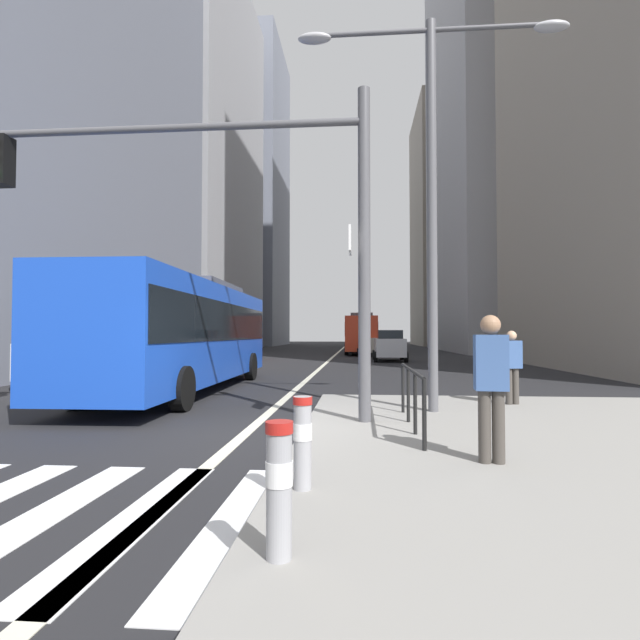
{
  "coord_description": "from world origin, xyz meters",
  "views": [
    {
      "loc": [
        1.93,
        -8.32,
        1.7
      ],
      "look_at": [
        -1.34,
        31.73,
        2.88
      ],
      "focal_mm": 26.87,
      "sensor_mm": 36.0,
      "label": 1
    }
  ],
  "objects_px": {
    "pedestrian_waiting": "(491,380)",
    "traffic_signal_gantry": "(230,200)",
    "city_bus_blue_oncoming": "(186,330)",
    "pedestrian_walking": "(512,364)",
    "street_lamp_post": "(432,158)",
    "sedan_white_oncoming": "(83,355)",
    "car_oncoming_mid": "(237,344)",
    "car_oncoming_far": "(240,345)",
    "city_bus_red_distant": "(363,333)",
    "car_receding_far": "(370,343)",
    "bollard_front": "(279,482)",
    "bollard_left": "(303,438)",
    "city_bus_red_receding": "(362,332)",
    "car_receding_near": "(389,345)"
  },
  "relations": [
    {
      "from": "pedestrian_waiting",
      "to": "traffic_signal_gantry",
      "type": "bearing_deg",
      "value": 146.57
    },
    {
      "from": "city_bus_blue_oncoming",
      "to": "pedestrian_walking",
      "type": "xyz_separation_m",
      "value": [
        8.52,
        -2.96,
        -0.79
      ]
    },
    {
      "from": "street_lamp_post",
      "to": "pedestrian_walking",
      "type": "relative_size",
      "value": 4.93
    },
    {
      "from": "sedan_white_oncoming",
      "to": "pedestrian_walking",
      "type": "height_order",
      "value": "sedan_white_oncoming"
    },
    {
      "from": "car_oncoming_mid",
      "to": "pedestrian_waiting",
      "type": "relative_size",
      "value": 2.52
    },
    {
      "from": "city_bus_blue_oncoming",
      "to": "car_oncoming_far",
      "type": "distance_m",
      "value": 17.69
    },
    {
      "from": "city_bus_blue_oncoming",
      "to": "pedestrian_walking",
      "type": "distance_m",
      "value": 9.06
    },
    {
      "from": "city_bus_red_distant",
      "to": "pedestrian_waiting",
      "type": "distance_m",
      "value": 59.26
    },
    {
      "from": "car_receding_far",
      "to": "bollard_front",
      "type": "xyz_separation_m",
      "value": [
        -1.42,
        -34.24,
        -0.32
      ]
    },
    {
      "from": "car_oncoming_mid",
      "to": "bollard_front",
      "type": "bearing_deg",
      "value": -74.98
    },
    {
      "from": "street_lamp_post",
      "to": "bollard_left",
      "type": "xyz_separation_m",
      "value": [
        -2.05,
        -5.0,
        -4.62
      ]
    },
    {
      "from": "city_bus_red_receding",
      "to": "pedestrian_waiting",
      "type": "relative_size",
      "value": 6.02
    },
    {
      "from": "city_bus_blue_oncoming",
      "to": "pedestrian_waiting",
      "type": "xyz_separation_m",
      "value": [
        6.74,
        -7.94,
        -0.69
      ]
    },
    {
      "from": "car_receding_far",
      "to": "bollard_left",
      "type": "distance_m",
      "value": 32.79
    },
    {
      "from": "bollard_left",
      "to": "pedestrian_waiting",
      "type": "bearing_deg",
      "value": 28.05
    },
    {
      "from": "city_bus_blue_oncoming",
      "to": "bollard_left",
      "type": "bearing_deg",
      "value": -63.27
    },
    {
      "from": "car_receding_near",
      "to": "pedestrian_waiting",
      "type": "height_order",
      "value": "car_receding_near"
    },
    {
      "from": "city_bus_blue_oncoming",
      "to": "car_receding_near",
      "type": "xyz_separation_m",
      "value": [
        7.05,
        16.56,
        -0.85
      ]
    },
    {
      "from": "car_receding_far",
      "to": "pedestrian_walking",
      "type": "distance_m",
      "value": 26.74
    },
    {
      "from": "car_oncoming_far",
      "to": "city_bus_red_receding",
      "type": "bearing_deg",
      "value": 50.88
    },
    {
      "from": "car_oncoming_mid",
      "to": "bollard_left",
      "type": "height_order",
      "value": "car_oncoming_mid"
    },
    {
      "from": "sedan_white_oncoming",
      "to": "bollard_left",
      "type": "height_order",
      "value": "sedan_white_oncoming"
    },
    {
      "from": "car_receding_near",
      "to": "pedestrian_walking",
      "type": "distance_m",
      "value": 19.58
    },
    {
      "from": "car_oncoming_mid",
      "to": "pedestrian_walking",
      "type": "bearing_deg",
      "value": -62.37
    },
    {
      "from": "car_receding_near",
      "to": "pedestrian_walking",
      "type": "height_order",
      "value": "car_receding_near"
    },
    {
      "from": "city_bus_red_receding",
      "to": "pedestrian_walking",
      "type": "xyz_separation_m",
      "value": [
        3.1,
        -30.51,
        -0.79
      ]
    },
    {
      "from": "city_bus_red_distant",
      "to": "car_receding_near",
      "type": "bearing_deg",
      "value": -87.69
    },
    {
      "from": "car_receding_near",
      "to": "city_bus_blue_oncoming",
      "type": "bearing_deg",
      "value": -113.07
    },
    {
      "from": "city_bus_red_receding",
      "to": "car_oncoming_mid",
      "type": "height_order",
      "value": "city_bus_red_receding"
    },
    {
      "from": "car_receding_far",
      "to": "car_oncoming_far",
      "type": "height_order",
      "value": "same"
    },
    {
      "from": "car_oncoming_mid",
      "to": "car_receding_far",
      "type": "height_order",
      "value": "same"
    },
    {
      "from": "city_bus_red_receding",
      "to": "pedestrian_walking",
      "type": "relative_size",
      "value": 6.6
    },
    {
      "from": "pedestrian_waiting",
      "to": "city_bus_red_receding",
      "type": "bearing_deg",
      "value": 92.12
    },
    {
      "from": "sedan_white_oncoming",
      "to": "bollard_left",
      "type": "bearing_deg",
      "value": -50.62
    },
    {
      "from": "street_lamp_post",
      "to": "pedestrian_waiting",
      "type": "bearing_deg",
      "value": -88.43
    },
    {
      "from": "car_receding_near",
      "to": "pedestrian_walking",
      "type": "bearing_deg",
      "value": -85.7
    },
    {
      "from": "city_bus_red_distant",
      "to": "bollard_front",
      "type": "relative_size",
      "value": 12.51
    },
    {
      "from": "pedestrian_walking",
      "to": "bollard_front",
      "type": "bearing_deg",
      "value": -117.3
    },
    {
      "from": "city_bus_blue_oncoming",
      "to": "car_receding_near",
      "type": "distance_m",
      "value": 18.02
    },
    {
      "from": "sedan_white_oncoming",
      "to": "traffic_signal_gantry",
      "type": "distance_m",
      "value": 10.1
    },
    {
      "from": "traffic_signal_gantry",
      "to": "bollard_front",
      "type": "height_order",
      "value": "traffic_signal_gantry"
    },
    {
      "from": "city_bus_blue_oncoming",
      "to": "car_oncoming_mid",
      "type": "distance_m",
      "value": 20.8
    },
    {
      "from": "city_bus_red_receding",
      "to": "car_oncoming_far",
      "type": "height_order",
      "value": "city_bus_red_receding"
    },
    {
      "from": "bollard_front",
      "to": "pedestrian_waiting",
      "type": "distance_m",
      "value": 3.43
    },
    {
      "from": "city_bus_red_receding",
      "to": "bollard_front",
      "type": "xyz_separation_m",
      "value": [
        -0.83,
        -38.13,
        -1.16
      ]
    },
    {
      "from": "city_bus_blue_oncoming",
      "to": "street_lamp_post",
      "type": "height_order",
      "value": "street_lamp_post"
    },
    {
      "from": "car_receding_near",
      "to": "street_lamp_post",
      "type": "relative_size",
      "value": 0.55
    },
    {
      "from": "car_receding_far",
      "to": "bollard_front",
      "type": "relative_size",
      "value": 4.53
    },
    {
      "from": "car_receding_near",
      "to": "bollard_front",
      "type": "xyz_separation_m",
      "value": [
        -2.46,
        -27.14,
        -0.32
      ]
    },
    {
      "from": "sedan_white_oncoming",
      "to": "city_bus_red_receding",
      "type": "height_order",
      "value": "city_bus_red_receding"
    }
  ]
}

